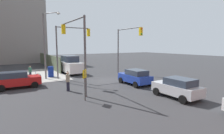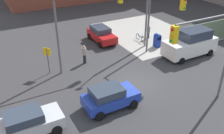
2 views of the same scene
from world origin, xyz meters
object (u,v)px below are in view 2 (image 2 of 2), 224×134
street_lamp_corner (146,3)px  bicycle_leaning_on_fence (140,38)px  traffic_signal_se_corner (209,45)px  hatchback_silver (29,122)px  traffic_signal_nw_corner (84,16)px  pedestrian_waiting (84,54)px  mailbox_blue (157,40)px  pedestrian_crossing (148,32)px  van_white_delivery (191,43)px  traffic_signal_ne_corner (161,12)px  sedan_blue (110,97)px  hatchback_red (101,34)px

street_lamp_corner → bicycle_leaning_on_fence: 4.69m
traffic_signal_se_corner → hatchback_silver: bearing=165.5°
traffic_signal_nw_corner → pedestrian_waiting: traffic_signal_nw_corner is taller
street_lamp_corner → pedestrian_waiting: (-6.89, -0.40, -3.77)m
mailbox_blue → pedestrian_crossing: (0.60, 2.40, 0.04)m
van_white_delivery → pedestrian_crossing: bearing=99.2°
pedestrian_waiting → bicycle_leaning_on_fence: (7.60, 2.00, -0.58)m
hatchback_silver → van_white_delivery: (16.22, 3.47, 0.44)m
traffic_signal_se_corner → street_lamp_corner: size_ratio=0.81×
traffic_signal_se_corner → pedestrian_crossing: 13.24m
street_lamp_corner → van_white_delivery: size_ratio=1.48×
traffic_signal_nw_corner → traffic_signal_ne_corner: (6.61, -1.71, -0.10)m
traffic_signal_se_corner → mailbox_blue: size_ratio=4.55×
traffic_signal_se_corner → mailbox_blue: bearing=68.3°
hatchback_silver → van_white_delivery: bearing=12.1°
traffic_signal_ne_corner → mailbox_blue: (1.70, 2.21, -3.81)m
traffic_signal_se_corner → bicycle_leaning_on_fence: traffic_signal_se_corner is taller
traffic_signal_ne_corner → pedestrian_crossing: size_ratio=4.17×
traffic_signal_nw_corner → pedestrian_waiting: bearing=81.0°
hatchback_silver → van_white_delivery: size_ratio=0.71×
traffic_signal_ne_corner → street_lamp_corner: 2.84m
traffic_signal_se_corner → sedan_blue: (-5.52, 2.77, -3.79)m
sedan_blue → hatchback_red: 11.88m
traffic_signal_ne_corner → hatchback_red: traffic_signal_ne_corner is taller
traffic_signal_se_corner → hatchback_silver: 11.93m
pedestrian_waiting → pedestrian_crossing: bearing=-67.1°
traffic_signal_se_corner → pedestrian_crossing: size_ratio=4.17×
bicycle_leaning_on_fence → street_lamp_corner: bearing=-114.0°
traffic_signal_se_corner → hatchback_red: size_ratio=1.58×
mailbox_blue → hatchback_silver: (-14.72, -6.67, 0.08)m
traffic_signal_nw_corner → pedestrian_crossing: (8.91, 2.90, -3.87)m
mailbox_blue → pedestrian_waiting: (-8.20, 0.20, 0.17)m
mailbox_blue → pedestrian_crossing: bearing=76.0°
bicycle_leaning_on_fence → hatchback_silver: bearing=-147.9°
traffic_signal_ne_corner → pedestrian_crossing: traffic_signal_ne_corner is taller
traffic_signal_ne_corner → mailbox_blue: bearing=52.5°
street_lamp_corner → pedestrian_crossing: 4.70m
traffic_signal_ne_corner → hatchback_silver: 14.26m
hatchback_red → pedestrian_waiting: 5.42m
traffic_signal_se_corner → traffic_signal_ne_corner: 7.58m
traffic_signal_se_corner → van_white_delivery: bearing=50.1°
traffic_signal_nw_corner → hatchback_red: 7.13m
traffic_signal_nw_corner → van_white_delivery: size_ratio=1.20×
hatchback_red → van_white_delivery: 9.48m
traffic_signal_ne_corner → hatchback_red: 7.87m
mailbox_blue → hatchback_red: bearing=137.3°
pedestrian_crossing → street_lamp_corner: bearing=-84.1°
van_white_delivery → bicycle_leaning_on_fence: van_white_delivery is taller
hatchback_silver → bicycle_leaning_on_fence: (14.12, 8.86, -0.49)m
traffic_signal_nw_corner → street_lamp_corner: size_ratio=0.81×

